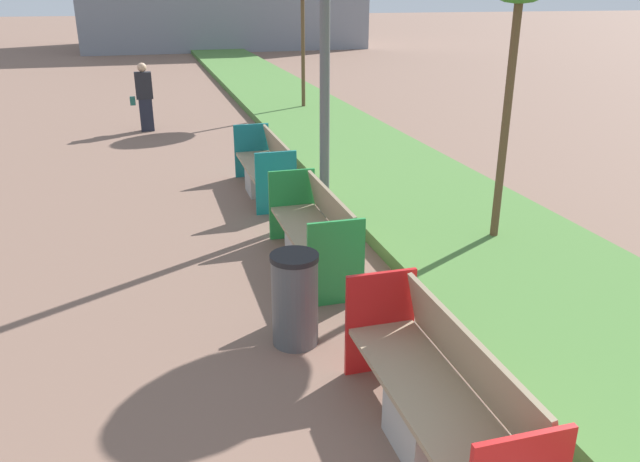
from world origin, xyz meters
name	(u,v)px	position (x,y,z in m)	size (l,w,h in m)	color
planter_grass_strip	(358,151)	(3.20, 12.00, 0.09)	(2.80, 120.00, 0.18)	#4C7A38
bench_red_frame	(437,404)	(0.94, 3.72, 0.37)	(0.65, 2.15, 0.94)	#ADA8A0
bench_green_frame	(314,238)	(0.94, 7.05, 0.37)	(0.65, 2.03, 0.94)	#ADA8A0
bench_teal_frame	(265,171)	(0.94, 10.09, 0.37)	(0.65, 2.11, 0.94)	#ADA8A0
litter_bin	(295,299)	(0.30, 5.42, 0.45)	(0.45, 0.45, 0.90)	#4C4F51
pedestrian_walking	(144,97)	(-0.84, 15.64, 0.79)	(0.53, 0.24, 1.57)	#232633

